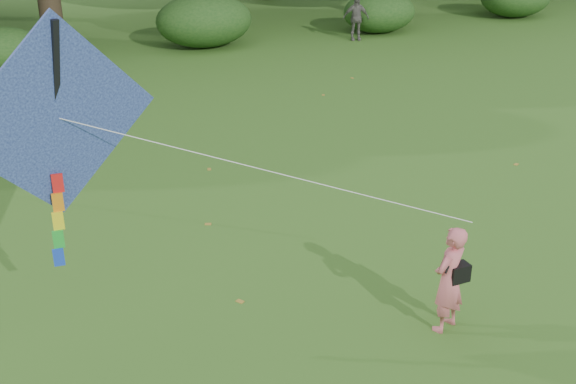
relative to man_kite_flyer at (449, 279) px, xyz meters
name	(u,v)px	position (x,y,z in m)	size (l,w,h in m)	color
ground	(405,329)	(-0.53, 0.20, -0.80)	(100.00, 100.00, 0.00)	#265114
man_kite_flyer	(449,279)	(0.00, 0.00, 0.00)	(0.59, 0.38, 1.61)	#D3636A
bystander_right	(356,18)	(7.95, 16.76, 0.02)	(0.96, 0.40, 1.64)	#645F59
crossbody_bag	(458,272)	(0.12, -0.03, 0.11)	(0.43, 0.20, 0.67)	black
flying_kite	(58,121)	(-4.69, 1.82, 2.41)	(6.25, 2.28, 3.36)	#225E97
shrub_band	(102,34)	(-1.25, 17.80, 0.05)	(39.15, 3.22, 1.88)	#264919
fallen_leaves	(297,229)	(-0.64, 3.62, -0.80)	(11.34, 15.56, 0.01)	olive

